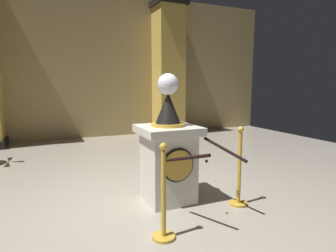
# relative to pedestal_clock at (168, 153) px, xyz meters

# --- Properties ---
(ground_plane) EXTENTS (12.02, 12.02, 0.00)m
(ground_plane) POSITION_rel_pedestal_clock_xyz_m (-0.35, 0.19, -0.66)
(ground_plane) COLOR #9E9384
(back_wall) EXTENTS (12.02, 0.16, 4.18)m
(back_wall) POSITION_rel_pedestal_clock_xyz_m (-0.35, 5.30, 1.43)
(back_wall) COLOR tan
(back_wall) RESTS_ON ground_plane
(pedestal_clock) EXTENTS (0.75, 0.75, 1.70)m
(pedestal_clock) POSITION_rel_pedestal_clock_xyz_m (0.00, 0.00, 0.00)
(pedestal_clock) COLOR silver
(pedestal_clock) RESTS_ON ground_plane
(stanchion_near) EXTENTS (0.24, 0.24, 1.00)m
(stanchion_near) POSITION_rel_pedestal_clock_xyz_m (-0.43, -0.88, -0.31)
(stanchion_near) COLOR gold
(stanchion_near) RESTS_ON ground_plane
(stanchion_far) EXTENTS (0.24, 0.24, 1.04)m
(stanchion_far) POSITION_rel_pedestal_clock_xyz_m (0.78, -0.50, -0.30)
(stanchion_far) COLOR gold
(stanchion_far) RESTS_ON ground_plane
(velvet_rope) EXTENTS (0.84, 0.82, 0.22)m
(velvet_rope) POSITION_rel_pedestal_clock_xyz_m (0.18, -0.69, 0.13)
(velvet_rope) COLOR black
(column_right) EXTENTS (0.96, 0.96, 4.01)m
(column_right) POSITION_rel_pedestal_clock_xyz_m (2.11, 4.82, 1.33)
(column_right) COLOR black
(column_right) RESTS_ON ground_plane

